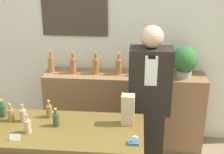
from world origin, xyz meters
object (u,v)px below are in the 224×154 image
potted_plant (185,61)px  tape_dispenser (134,141)px  paper_bag (128,110)px  shopkeeper (149,106)px

potted_plant → tape_dispenser: potted_plant is taller
paper_bag → shopkeeper: bearing=68.7°
shopkeeper → potted_plant: size_ratio=4.55×
shopkeeper → paper_bag: bearing=-111.3°
shopkeeper → tape_dispenser: bearing=-99.5°
potted_plant → paper_bag: potted_plant is taller
potted_plant → tape_dispenser: size_ratio=4.22×
potted_plant → paper_bag: bearing=-119.1°
paper_bag → potted_plant: bearing=60.9°
tape_dispenser → potted_plant: bearing=68.7°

